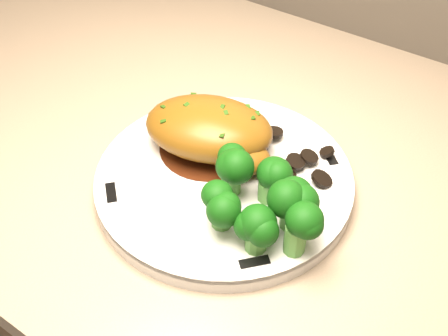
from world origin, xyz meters
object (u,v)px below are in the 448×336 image
Objects in this scene: chicken_breast at (212,131)px; broccoli_florets at (260,204)px; plate at (224,181)px; counter at (192,297)px.

chicken_breast reaches higher than broccoli_florets.
chicken_breast is (-0.03, 0.03, 0.04)m from plate.
counter reaches higher than broccoli_florets.
counter is 11.69× the size of chicken_breast.
counter is 16.11× the size of broccoli_florets.
plate is (0.13, -0.09, 0.45)m from counter.
plate is 0.09m from broccoli_florets.
plate is 2.25× the size of broccoli_florets.
chicken_breast reaches higher than plate.
broccoli_florets is (0.20, -0.12, 0.49)m from counter.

